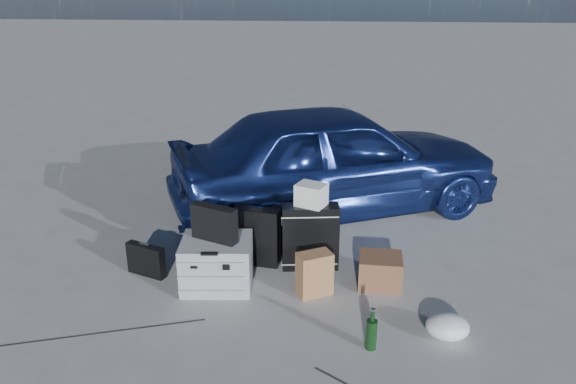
% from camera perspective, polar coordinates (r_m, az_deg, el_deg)
% --- Properties ---
extents(ground, '(60.00, 60.00, 0.00)m').
position_cam_1_polar(ground, '(4.75, 0.13, -11.70)').
color(ground, '#ABABA6').
rests_on(ground, ground).
extents(car, '(4.00, 2.87, 1.27)m').
position_cam_1_polar(car, '(6.37, 4.87, 3.39)').
color(car, '#2A4296').
rests_on(car, ground).
extents(pelican_case, '(0.64, 0.54, 0.44)m').
position_cam_1_polar(pelican_case, '(4.99, -7.23, -7.18)').
color(pelican_case, '#ADAEB2').
rests_on(pelican_case, ground).
extents(laptop_bag, '(0.43, 0.26, 0.31)m').
position_cam_1_polar(laptop_bag, '(4.84, -7.50, -3.18)').
color(laptop_bag, black).
rests_on(laptop_bag, pelican_case).
extents(briefcase, '(0.39, 0.22, 0.30)m').
position_cam_1_polar(briefcase, '(5.31, -14.23, -6.71)').
color(briefcase, black).
rests_on(briefcase, ground).
extents(suitcase_left, '(0.45, 0.22, 0.56)m').
position_cam_1_polar(suitcase_left, '(5.30, -3.17, -4.53)').
color(suitcase_left, black).
rests_on(suitcase_left, ground).
extents(suitcase_right, '(0.54, 0.25, 0.62)m').
position_cam_1_polar(suitcase_right, '(5.21, 2.28, -4.56)').
color(suitcase_right, black).
rests_on(suitcase_right, ground).
extents(white_carton, '(0.31, 0.29, 0.20)m').
position_cam_1_polar(white_carton, '(5.06, 2.38, -0.29)').
color(white_carton, white).
rests_on(white_carton, suitcase_right).
extents(duffel_bag, '(0.74, 0.46, 0.34)m').
position_cam_1_polar(duffel_bag, '(5.61, -0.13, -4.21)').
color(duffel_bag, black).
rests_on(duffel_bag, ground).
extents(flat_box_white, '(0.48, 0.43, 0.07)m').
position_cam_1_polar(flat_box_white, '(5.51, -0.08, -2.34)').
color(flat_box_white, white).
rests_on(flat_box_white, duffel_bag).
extents(flat_box_black, '(0.34, 0.26, 0.07)m').
position_cam_1_polar(flat_box_black, '(5.47, 0.01, -1.72)').
color(flat_box_black, black).
rests_on(flat_box_black, flat_box_white).
extents(kraft_bag, '(0.34, 0.29, 0.38)m').
position_cam_1_polar(kraft_bag, '(4.85, 2.70, -8.29)').
color(kraft_bag, '#AD794B').
rests_on(kraft_bag, ground).
extents(cardboard_box, '(0.39, 0.34, 0.28)m').
position_cam_1_polar(cardboard_box, '(5.06, 9.33, -7.91)').
color(cardboard_box, brown).
rests_on(cardboard_box, ground).
extents(plastic_bag, '(0.33, 0.28, 0.18)m').
position_cam_1_polar(plastic_bag, '(4.53, 15.90, -13.03)').
color(plastic_bag, white).
rests_on(plastic_bag, ground).
extents(green_bottle, '(0.10, 0.10, 0.32)m').
position_cam_1_polar(green_bottle, '(4.26, 8.50, -13.65)').
color(green_bottle, black).
rests_on(green_bottle, ground).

